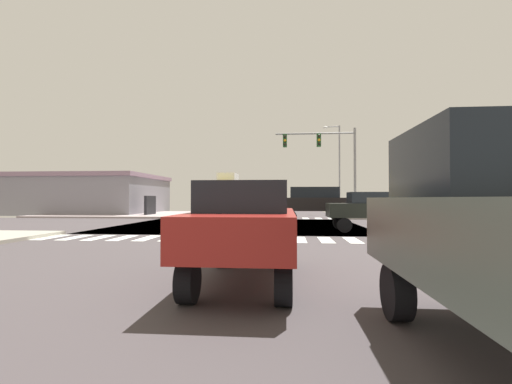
{
  "coord_description": "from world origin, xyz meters",
  "views": [
    {
      "loc": [
        2.77,
        -21.06,
        1.59
      ],
      "look_at": [
        0.04,
        10.61,
        2.14
      ],
      "focal_mm": 25.08,
      "sensor_mm": 36.0,
      "label": 1
    }
  ],
  "objects": [
    {
      "name": "crosswalk_far",
      "position": [
        -0.25,
        7.3,
        0.0
      ],
      "size": [
        13.5,
        2.0,
        0.01
      ],
      "color": "white",
      "rests_on": "ground"
    },
    {
      "name": "sidewalk_corner_nw",
      "position": [
        -13.0,
        12.0,
        0.07
      ],
      "size": [
        12.0,
        12.0,
        0.14
      ],
      "color": "#A49493",
      "rests_on": "ground"
    },
    {
      "name": "crosswalk_near",
      "position": [
        -0.25,
        -7.3,
        0.0
      ],
      "size": [
        13.5,
        2.0,
        0.01
      ],
      "color": "white",
      "rests_on": "ground"
    },
    {
      "name": "suv_nearside_1",
      "position": [
        4.63,
        3.5,
        1.39
      ],
      "size": [
        4.6,
        1.96,
        2.34
      ],
      "rotation": [
        0.0,
        0.0,
        4.71
      ],
      "color": "black",
      "rests_on": "ground"
    },
    {
      "name": "box_truck_leading_1",
      "position": [
        -5.0,
        25.02,
        2.56
      ],
      "size": [
        2.4,
        7.2,
        4.85
      ],
      "rotation": [
        0.0,
        0.0,
        3.14
      ],
      "color": "black",
      "rests_on": "ground"
    },
    {
      "name": "sedan_farside_1",
      "position": [
        6.89,
        -3.5,
        1.12
      ],
      "size": [
        4.3,
        1.8,
        1.88
      ],
      "rotation": [
        0.0,
        0.0,
        1.57
      ],
      "color": "black",
      "rests_on": "ground"
    },
    {
      "name": "traffic_signal_mast",
      "position": [
        5.78,
        7.55,
        5.25
      ],
      "size": [
        6.35,
        0.55,
        7.14
      ],
      "color": "gray",
      "rests_on": "ground"
    },
    {
      "name": "sedan_trailing_2",
      "position": [
        2.0,
        -14.3,
        1.12
      ],
      "size": [
        1.8,
        4.3,
        1.88
      ],
      "color": "black",
      "rests_on": "ground"
    },
    {
      "name": "sidewalk_corner_ne",
      "position": [
        13.0,
        12.0,
        0.07
      ],
      "size": [
        12.0,
        12.0,
        0.14
      ],
      "color": "#A09B91",
      "rests_on": "ground"
    },
    {
      "name": "street_lamp",
      "position": [
        7.88,
        15.59,
        5.28
      ],
      "size": [
        1.78,
        0.32,
        8.95
      ],
      "color": "gray",
      "rests_on": "ground"
    },
    {
      "name": "ground",
      "position": [
        0.0,
        0.0,
        -0.03
      ],
      "size": [
        90.0,
        90.0,
        0.05
      ],
      "color": "#433C3E"
    },
    {
      "name": "bank_building",
      "position": [
        -17.65,
        14.35,
        1.99
      ],
      "size": [
        15.28,
        11.17,
        3.97
      ],
      "color": "gray",
      "rests_on": "ground"
    }
  ]
}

